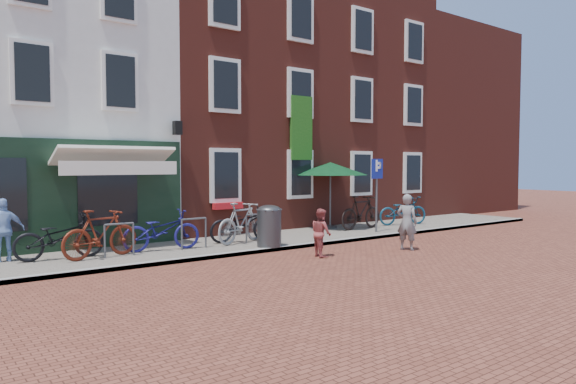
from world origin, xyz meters
TOP-DOWN VIEW (x-y plane):
  - ground at (0.00, 0.00)m, footprint 80.00×80.00m
  - sidewalk at (1.00, 1.50)m, footprint 24.00×3.00m
  - building_stucco at (-5.00, 7.00)m, footprint 8.00×8.00m
  - building_brick_mid at (2.00, 7.00)m, footprint 6.00×8.00m
  - building_brick_right at (8.00, 7.00)m, footprint 6.00×8.00m
  - filler_right at (14.50, 7.00)m, footprint 7.00×8.00m
  - litter_bin at (0.31, 0.30)m, footprint 0.66×0.66m
  - parking_sign at (4.92, 0.67)m, footprint 0.50×0.08m
  - parasol at (4.41, 2.40)m, footprint 2.61×2.61m
  - woman at (3.31, -1.96)m, footprint 0.55×0.66m
  - boy at (0.79, -1.31)m, footprint 0.59×0.69m
  - cafe_person at (-5.83, 2.17)m, footprint 0.88×0.42m
  - bicycle_0 at (-4.74, 1.71)m, footprint 2.05×0.82m
  - bicycle_1 at (-3.91, 1.30)m, footprint 2.02×0.94m
  - bicycle_2 at (-2.31, 1.44)m, footprint 2.08×0.97m
  - bicycle_3 at (0.04, 1.29)m, footprint 2.02×1.12m
  - bicycle_4 at (0.20, 1.47)m, footprint 2.10×1.02m
  - bicycle_5 at (5.06, 1.53)m, footprint 1.98×0.66m
  - bicycle_6 at (7.23, 1.52)m, footprint 2.12×1.20m

SIDE VIEW (x-z plane):
  - ground at x=0.00m, z-range 0.00..0.00m
  - sidewalk at x=1.00m, z-range 0.00..0.10m
  - boy at x=0.79m, z-range 0.00..1.22m
  - bicycle_0 at x=-4.74m, z-range 0.10..1.15m
  - bicycle_2 at x=-2.31m, z-range 0.10..1.15m
  - bicycle_4 at x=0.20m, z-range 0.10..1.15m
  - bicycle_6 at x=7.23m, z-range 0.10..1.15m
  - bicycle_1 at x=-3.91m, z-range 0.10..1.27m
  - bicycle_3 at x=0.04m, z-range 0.10..1.27m
  - bicycle_5 at x=5.06m, z-range 0.10..1.27m
  - litter_bin at x=0.31m, z-range 0.12..1.33m
  - woman at x=3.31m, z-range 0.00..1.54m
  - cafe_person at x=-5.83m, z-range 0.10..1.56m
  - parking_sign at x=4.92m, z-range 0.54..2.97m
  - parasol at x=4.41m, z-range 1.07..3.49m
  - building_stucco at x=-5.00m, z-range 0.00..9.00m
  - filler_right at x=14.50m, z-range 0.00..9.00m
  - building_brick_mid at x=2.00m, z-range 0.00..10.00m
  - building_brick_right at x=8.00m, z-range 0.00..10.00m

